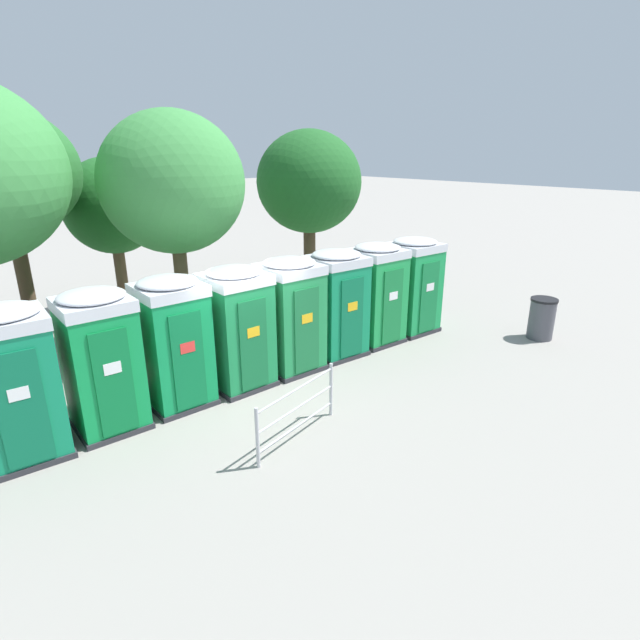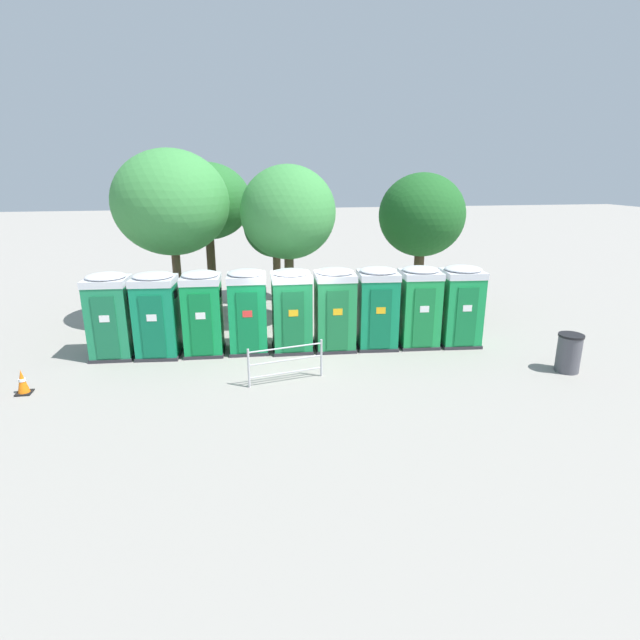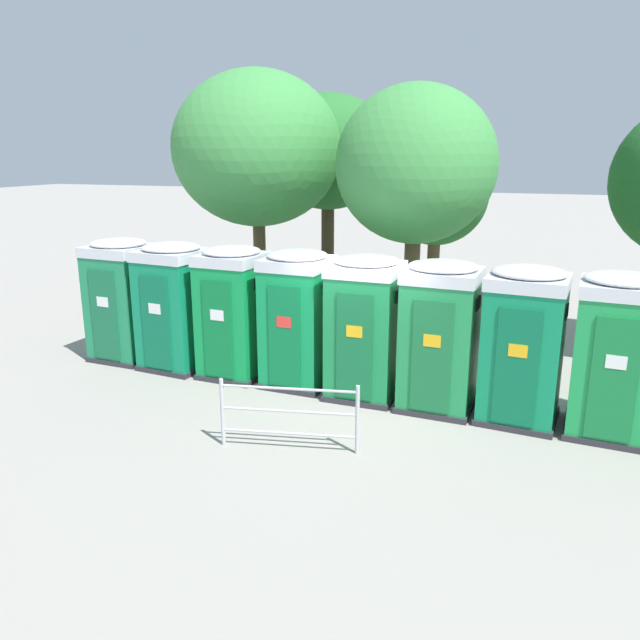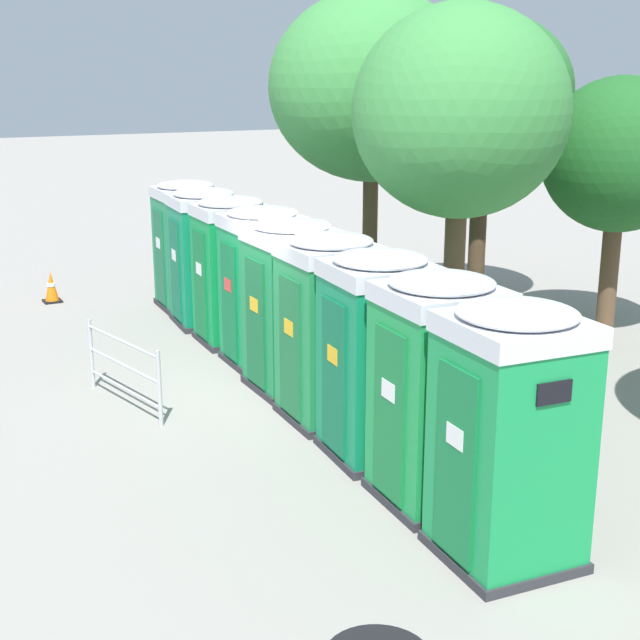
% 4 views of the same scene
% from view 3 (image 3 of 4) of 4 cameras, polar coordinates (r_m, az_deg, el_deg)
% --- Properties ---
extents(ground_plane, '(120.00, 120.00, 0.00)m').
position_cam_3_polar(ground_plane, '(11.40, 4.03, -6.78)').
color(ground_plane, gray).
extents(portapotty_0, '(1.29, 1.28, 2.54)m').
position_cam_3_polar(portapotty_0, '(13.62, -17.58, 1.85)').
color(portapotty_0, '#2D2D33').
rests_on(portapotty_0, ground).
extents(portapotty_1, '(1.35, 1.32, 2.54)m').
position_cam_3_polar(portapotty_1, '(12.76, -13.17, 1.30)').
color(portapotty_1, '#2D2D33').
rests_on(portapotty_1, ground).
extents(portapotty_2, '(1.23, 1.27, 2.54)m').
position_cam_3_polar(portapotty_2, '(12.08, -7.90, 0.78)').
color(portapotty_2, '#2D2D33').
rests_on(portapotty_2, ground).
extents(portapotty_3, '(1.23, 1.25, 2.54)m').
position_cam_3_polar(portapotty_3, '(11.51, -2.05, 0.20)').
color(portapotty_3, '#2D2D33').
rests_on(portapotty_3, ground).
extents(portapotty_4, '(1.24, 1.23, 2.54)m').
position_cam_3_polar(portapotty_4, '(10.96, 4.12, -0.60)').
color(portapotty_4, '#2D2D33').
rests_on(portapotty_4, ground).
extents(portapotty_5, '(1.29, 1.27, 2.54)m').
position_cam_3_polar(portapotty_5, '(10.61, 10.91, -1.38)').
color(portapotty_5, '#2D2D33').
rests_on(portapotty_5, ground).
extents(portapotty_6, '(1.34, 1.32, 2.54)m').
position_cam_3_polar(portapotty_6, '(10.43, 18.08, -2.14)').
color(portapotty_6, '#2D2D33').
rests_on(portapotty_6, ground).
extents(portapotty_7, '(1.31, 1.29, 2.54)m').
position_cam_3_polar(portapotty_7, '(10.42, 25.38, -2.90)').
color(portapotty_7, '#2D2D33').
rests_on(portapotty_7, ground).
extents(street_tree_0, '(3.97, 3.97, 6.11)m').
position_cam_3_polar(street_tree_0, '(15.21, -5.77, 15.24)').
color(street_tree_0, brown).
rests_on(street_tree_0, ground).
extents(street_tree_1, '(3.27, 3.27, 5.59)m').
position_cam_3_polar(street_tree_1, '(13.15, 8.74, 13.75)').
color(street_tree_1, brown).
rests_on(street_tree_1, ground).
extents(street_tree_2, '(3.32, 3.32, 5.69)m').
position_cam_3_polar(street_tree_2, '(16.45, 0.73, 15.01)').
color(street_tree_2, '#4C3826').
rests_on(street_tree_2, ground).
extents(street_tree_3, '(2.67, 2.67, 4.53)m').
position_cam_3_polar(street_tree_3, '(16.66, 10.59, 11.21)').
color(street_tree_3, brown).
rests_on(street_tree_3, ground).
extents(event_barrier, '(2.02, 0.45, 1.05)m').
position_cam_3_polar(event_barrier, '(9.18, -2.87, -8.52)').
color(event_barrier, '#B7B7BC').
rests_on(event_barrier, ground).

